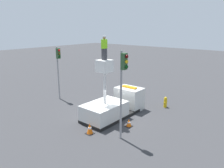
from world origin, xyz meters
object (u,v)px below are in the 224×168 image
object	(u,v)px
traffic_light_pole	(123,79)
traffic_light_across	(58,63)
traffic_cone_curbside	(129,123)
traffic_cone_rear	(90,129)
bucket_truck	(114,106)
worker	(104,48)
fire_hydrant	(165,102)

from	to	relation	value
traffic_light_pole	traffic_light_across	bearing A→B (deg)	75.95
traffic_cone_curbside	traffic_cone_rear	bearing A→B (deg)	152.21
bucket_truck	traffic_cone_curbside	xyz separation A→B (m)	(-0.87, -2.14, -0.60)
bucket_truck	traffic_cone_rear	world-z (taller)	bucket_truck
bucket_truck	traffic_cone_curbside	distance (m)	2.39
traffic_light_pole	worker	bearing A→B (deg)	62.29
traffic_light_across	fire_hydrant	xyz separation A→B (m)	(4.74, -9.29, -3.28)
bucket_truck	traffic_cone_rear	xyz separation A→B (m)	(-3.54, -0.74, -0.50)
fire_hydrant	traffic_cone_curbside	world-z (taller)	fire_hydrant
traffic_cone_rear	fire_hydrant	bearing A→B (deg)	-11.32
fire_hydrant	traffic_cone_curbside	size ratio (longest dim) A/B	1.70
traffic_cone_curbside	fire_hydrant	bearing A→B (deg)	-2.24
traffic_light_across	traffic_cone_curbside	world-z (taller)	traffic_light_across
bucket_truck	traffic_light_pole	world-z (taller)	traffic_light_pole
worker	bucket_truck	bearing A→B (deg)	0.00
worker	traffic_light_across	distance (m)	7.26
traffic_cone_rear	traffic_cone_curbside	bearing A→B (deg)	-27.79
bucket_truck	traffic_cone_rear	size ratio (longest dim) A/B	7.45
traffic_light_across	traffic_cone_rear	bearing A→B (deg)	-113.44
traffic_light_pole	traffic_light_across	distance (m)	10.12
bucket_truck	fire_hydrant	bearing A→B (deg)	-27.44
worker	traffic_light_across	size ratio (longest dim) A/B	0.33
worker	traffic_cone_rear	distance (m)	5.85
fire_hydrant	traffic_cone_curbside	distance (m)	5.41
traffic_cone_curbside	worker	bearing A→B (deg)	97.47
worker	traffic_cone_curbside	distance (m)	5.82
worker	fire_hydrant	xyz separation A→B (m)	(5.68, -2.35, -5.20)
fire_hydrant	traffic_cone_rear	size ratio (longest dim) A/B	1.24
traffic_light_pole	fire_hydrant	world-z (taller)	traffic_light_pole
fire_hydrant	traffic_light_pole	bearing A→B (deg)	-175.82
worker	fire_hydrant	world-z (taller)	worker
bucket_truck	traffic_light_across	xyz separation A→B (m)	(-0.21, 6.94, 2.88)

